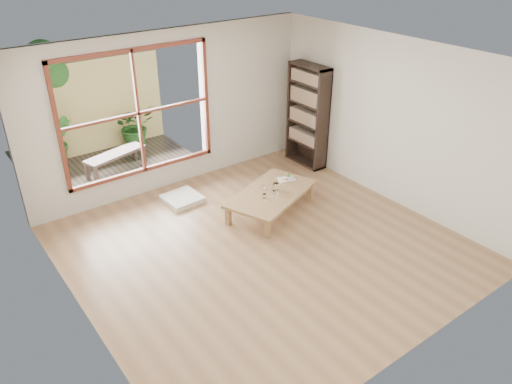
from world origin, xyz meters
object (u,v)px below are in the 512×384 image
Objects in this scene: bookshelf at (308,116)px; food_tray at (287,178)px; low_table at (271,194)px; garden_bench at (115,156)px.

food_tray is (-1.16, -0.83, -0.58)m from bookshelf.
low_table is 0.92× the size of bookshelf.
garden_bench is (-1.88, 2.54, -0.02)m from food_tray.
food_tray is at bearing -144.44° from bookshelf.
bookshelf is (1.63, 1.02, 0.64)m from low_table.
bookshelf is 1.53m from food_tray.
bookshelf is 3.53m from garden_bench.
low_table is 0.52m from food_tray.
food_tray is 3.16m from garden_bench.
garden_bench is (-3.03, 1.71, -0.60)m from bookshelf.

